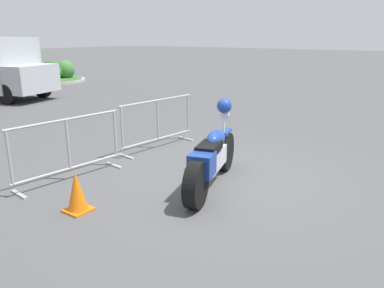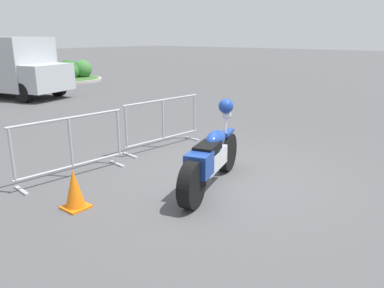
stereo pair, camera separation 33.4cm
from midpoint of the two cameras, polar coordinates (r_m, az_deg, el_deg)
The scene contains 7 objects.
ground_plane at distance 6.55m, azimuth 3.06°, elevation -5.11°, with size 120.00×120.00×0.00m, color #4C4C4F.
motorcycle at distance 6.01m, azimuth 1.52°, elevation -1.92°, with size 2.32×0.86×1.34m.
crowd_barrier_near at distance 6.67m, azimuth -19.69°, elevation -0.68°, with size 2.03×0.64×1.07m.
crowd_barrier_far at distance 8.15m, azimuth -6.41°, elevation 3.16°, with size 2.03×0.64×1.07m.
pedestrian at distance 24.15m, azimuth -27.22°, elevation 11.06°, with size 0.47×0.47×1.69m.
planter_island at distance 21.52m, azimuth -20.77°, elevation 9.91°, with size 3.48×3.48×1.10m.
traffic_cone at distance 5.53m, azimuth -18.84°, elevation -6.94°, with size 0.34×0.34×0.59m.
Camera 1 is at (-5.27, -3.11, 2.39)m, focal length 35.00 mm.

